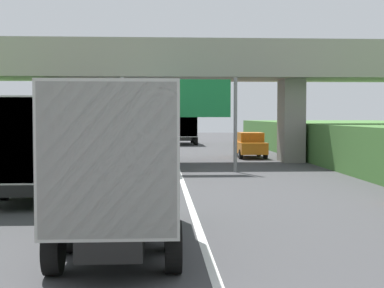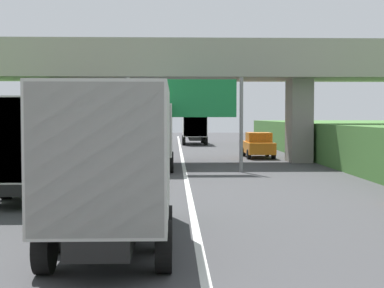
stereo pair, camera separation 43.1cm
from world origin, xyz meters
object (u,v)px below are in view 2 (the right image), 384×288
truck_green (117,158)px  car_orange (258,145)px  overhead_highway_sign (185,103)px  truck_yellow (41,142)px  truck_silver (194,125)px  truck_blue (151,133)px

truck_green → car_orange: 26.79m
overhead_highway_sign → truck_yellow: 10.08m
truck_silver → truck_yellow: (-6.67, -36.89, 0.00)m
truck_green → truck_silver: same height
truck_silver → car_orange: 19.06m
truck_silver → truck_yellow: same height
overhead_highway_sign → truck_silver: overhead_highway_sign is taller
truck_blue → truck_yellow: bearing=-108.0°
overhead_highway_sign → truck_blue: (-1.79, 2.01, -1.53)m
overhead_highway_sign → truck_silver: bearing=87.0°
car_orange → truck_green: bearing=-105.1°
truck_blue → truck_yellow: (-3.41, -10.50, 0.00)m
truck_silver → truck_blue: same height
overhead_highway_sign → truck_yellow: bearing=-121.5°
overhead_highway_sign → truck_green: 16.28m
overhead_highway_sign → truck_yellow: size_ratio=0.81×
truck_green → truck_blue: (0.00, 18.12, 0.00)m
truck_blue → truck_green: bearing=-90.0°
truck_green → truck_yellow: same height
car_orange → truck_blue: bearing=-132.1°
truck_yellow → car_orange: size_ratio=1.78×
truck_silver → car_orange: size_ratio=1.78×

